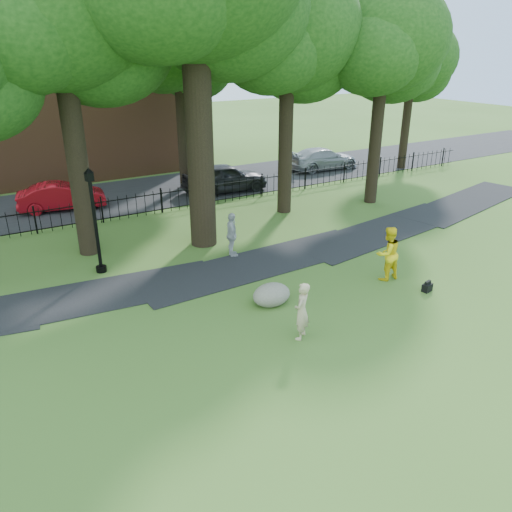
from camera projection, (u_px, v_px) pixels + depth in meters
ground at (297, 312)px, 16.06m from camera, size 120.00×120.00×0.00m
footpath at (261, 263)px, 19.62m from camera, size 36.07×3.85×0.03m
street at (137, 194)px, 28.71m from camera, size 80.00×7.00×0.02m
iron_fence at (161, 201)px, 25.32m from camera, size 44.00×0.04×1.20m
brick_building at (23, 79)px, 30.81m from camera, size 18.00×8.00×12.00m
tree_row at (192, 39)px, 19.77m from camera, size 26.82×7.96×12.42m
woman at (302, 311)px, 14.30m from camera, size 0.76×0.72×1.75m
man at (388, 254)px, 17.93m from camera, size 1.01×0.80×2.01m
pedestrian at (232, 235)px, 19.94m from camera, size 0.72×1.15×1.83m
boulder at (272, 293)px, 16.42m from camera, size 1.48×1.24×0.76m
lamppost at (95, 223)px, 18.15m from camera, size 0.39×0.39×3.98m
backpack at (427, 288)px, 17.34m from camera, size 0.41×0.30×0.28m
red_bag at (269, 288)px, 17.39m from camera, size 0.37×0.28×0.22m
red_sedan at (62, 196)px, 25.77m from camera, size 4.50×2.23×1.42m
grey_car at (225, 178)px, 28.90m from camera, size 5.07×2.33×1.68m
silver_car at (323, 159)px, 34.18m from camera, size 5.19×2.35×1.47m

